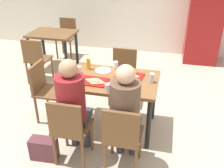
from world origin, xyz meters
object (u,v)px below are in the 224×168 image
Objects in this scene: main_table at (112,86)px; condiment_bottle at (89,64)px; foil_bundle at (74,72)px; person_in_brown_jacket at (125,109)px; plastic_cup_a at (116,65)px; chair_left_end at (45,87)px; paper_plate_near_edge at (122,88)px; background_table at (53,39)px; pizza_slice_a at (95,80)px; background_chair_near at (36,58)px; tray_red_far at (129,76)px; background_chair_far at (67,34)px; person_in_red at (72,102)px; paper_plate_center at (103,70)px; plastic_cup_c at (79,70)px; soda_can at (152,78)px; tray_red_near at (93,81)px; plastic_cup_b at (108,88)px; handbag at (44,149)px; drink_fridge at (205,19)px; chair_far_side at (123,72)px; chair_near_right at (122,135)px; chair_near_left at (69,127)px; pizza_slice_b at (128,75)px.

main_table is 7.47× the size of condiment_bottle.
main_table is 11.95× the size of foil_bundle.
person_in_brown_jacket reaches higher than plastic_cup_a.
paper_plate_near_edge is at bearing -10.69° from chair_left_end.
foil_bundle is at bearing -56.78° from background_table.
pizza_slice_a is 1.88m from background_chair_near.
condiment_bottle is (-0.36, -0.12, 0.03)m from plastic_cup_a.
background_chair_far is (-1.87, 2.35, -0.26)m from tray_red_far.
person_in_red reaches higher than foil_bundle.
paper_plate_center is 2.20× the size of plastic_cup_c.
background_chair_far is at bearing 119.40° from pizza_slice_a.
tray_red_far is 2.95× the size of soda_can.
tray_red_near is 0.31m from plastic_cup_b.
handbag is at bearing -118.57° from plastic_cup_a.
soda_can is at bearing -12.52° from condiment_bottle.
drink_fridge is at bearing 7.28° from background_chair_far.
plastic_cup_a is (0.95, 0.34, 0.30)m from chair_left_end.
condiment_bottle is at bearing 63.42° from foil_bundle.
background_chair_near is at bearing 138.38° from foil_bundle.
handbag is at bearing -104.36° from condiment_bottle.
chair_far_side is 1.47m from person_in_red.
paper_plate_center is at bearing 15.28° from chair_left_end.
soda_can is at bearing -48.51° from background_chair_far.
plastic_cup_a is (0.18, 0.48, 0.04)m from tray_red_near.
pizza_slice_a is at bearing 134.12° from person_in_brown_jacket.
soda_can is (0.51, 0.02, 0.16)m from main_table.
soda_can reaches higher than paper_plate_near_edge.
plastic_cup_a is (-0.03, -0.44, 0.30)m from chair_far_side.
chair_far_side is 2.41× the size of tray_red_near.
plastic_cup_a is at bearing 74.65° from person_in_red.
paper_plate_near_edge is at bearing 101.99° from chair_near_right.
chair_near_left is at bearing -166.78° from person_in_brown_jacket.
pizza_slice_a is (0.79, -0.14, 0.28)m from chair_left_end.
tray_red_near reaches higher than main_table.
chair_left_end is 2.41× the size of tray_red_far.
chair_left_end is at bearing 131.11° from chair_near_left.
pizza_slice_a is (-0.49, 0.64, 0.28)m from chair_near_right.
person_in_brown_jacket is 3.99× the size of handbag.
pizza_slice_b is at bearing 87.58° from paper_plate_near_edge.
chair_left_end is 5.42× the size of condiment_bottle.
main_table is 11.95× the size of plastic_cup_b.
paper_plate_near_edge is at bearing -79.84° from chair_far_side.
tray_red_far is (0.21, 0.12, 0.11)m from main_table.
plastic_cup_b is at bearing 121.25° from chair_near_right.
main_table is at bearing -177.76° from soda_can.
tray_red_far is 2.25× the size of condiment_bottle.
chair_far_side is 1.00× the size of chair_left_end.
tray_red_far is 1.63× the size of pizza_slice_b.
drink_fridge reaches higher than chair_near_right.
tray_red_far is 0.49m from plastic_cup_b.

